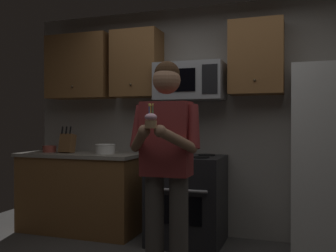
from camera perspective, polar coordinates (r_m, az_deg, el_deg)
name	(u,v)px	position (r m, az deg, el deg)	size (l,w,h in m)	color
wall_back	(209,120)	(4.33, 6.24, 0.84)	(4.40, 0.10, 2.60)	gray
oven_range	(187,199)	(4.07, 2.91, -11.03)	(0.76, 0.70, 0.93)	black
microwave	(190,82)	(4.12, 3.38, 6.70)	(0.74, 0.41, 0.40)	#9EA0A5
cabinet_row_upper	(143,64)	(4.39, -3.81, 9.36)	(2.78, 0.36, 0.76)	brown
counter_left	(81,192)	(4.60, -13.02, -9.67)	(1.44, 0.66, 0.92)	brown
knife_block	(67,143)	(4.58, -15.01, -2.53)	(0.16, 0.15, 0.32)	brown
bowl_large_white	(105,149)	(4.38, -9.49, -3.40)	(0.23, 0.23, 0.11)	white
bowl_small_colored	(49,149)	(4.75, -17.53, -3.31)	(0.16, 0.16, 0.08)	#B24C3F
person	(166,159)	(2.95, -0.29, -4.95)	(0.60, 0.48, 1.76)	#4C4742
cupcake	(151,120)	(2.63, -2.62, 0.87)	(0.09, 0.09, 0.17)	#A87F56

